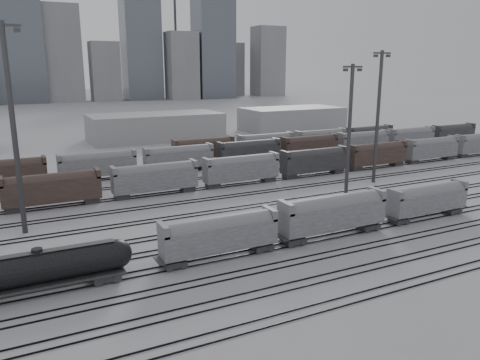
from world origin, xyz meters
name	(u,v)px	position (x,y,z in m)	size (l,w,h in m)	color
ground	(298,246)	(0.00, 0.00, 0.00)	(900.00, 900.00, 0.00)	#AFAFB4
tracks	(237,209)	(0.00, 17.50, 0.08)	(220.00, 71.50, 0.16)	black
tank_car_b	(39,269)	(-30.09, 1.00, 2.65)	(18.52, 3.09, 4.58)	#252527
hopper_car_a	(220,233)	(-10.46, 1.00, 3.15)	(14.25, 2.83, 5.10)	#252527
hopper_car_b	(333,212)	(6.00, 1.00, 3.42)	(15.48, 3.08, 5.54)	#252527
hopper_car_c	(428,199)	(23.43, 1.00, 3.06)	(13.86, 2.75, 4.96)	#252527
light_mast_b	(13,126)	(-30.69, 21.00, 14.69)	(4.43, 0.71, 27.70)	#39393B
light_mast_c	(349,133)	(16.43, 11.17, 11.97)	(3.61, 0.58, 22.57)	#39393B
light_mast_d	(378,114)	(32.07, 21.89, 13.31)	(4.01, 0.64, 25.08)	#39393B
bg_string_near	(241,170)	(8.00, 32.00, 2.80)	(151.00, 3.00, 5.60)	gray
bg_string_mid	(249,153)	(18.00, 48.00, 2.80)	(151.00, 3.00, 5.60)	#252527
bg_string_far	(294,142)	(35.50, 56.00, 2.80)	(66.00, 3.00, 5.60)	#49352E
warehouse_mid	(156,127)	(10.00, 95.00, 4.00)	(40.00, 18.00, 8.00)	#949496
warehouse_right	(292,119)	(60.00, 95.00, 4.00)	(35.00, 18.00, 8.00)	#949496
skyline	(71,46)	(10.84, 280.00, 34.73)	(316.00, 22.40, 95.00)	gray
crane_right	(177,18)	(91.26, 305.00, 57.39)	(42.00, 1.80, 100.00)	#39393B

